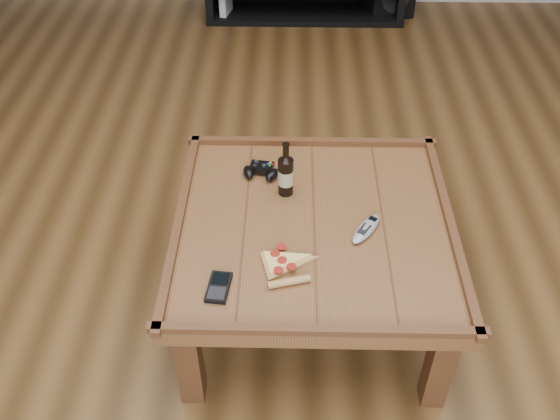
{
  "coord_description": "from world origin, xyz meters",
  "views": [
    {
      "loc": [
        -0.09,
        -1.64,
        1.98
      ],
      "look_at": [
        -0.12,
        -0.01,
        0.52
      ],
      "focal_mm": 40.0,
      "sensor_mm": 36.0,
      "label": 1
    }
  ],
  "objects_px": {
    "coffee_table": "(314,235)",
    "remote_control": "(366,229)",
    "pizza_slice": "(283,265)",
    "game_console": "(226,4)",
    "smartphone": "(219,287)",
    "beer_bottle": "(286,174)",
    "game_controller": "(261,171)"
  },
  "relations": [
    {
      "from": "pizza_slice",
      "to": "smartphone",
      "type": "distance_m",
      "value": 0.23
    },
    {
      "from": "pizza_slice",
      "to": "coffee_table",
      "type": "bearing_deg",
      "value": 48.62
    },
    {
      "from": "coffee_table",
      "to": "remote_control",
      "type": "xyz_separation_m",
      "value": [
        0.18,
        -0.04,
        0.07
      ]
    },
    {
      "from": "coffee_table",
      "to": "smartphone",
      "type": "relative_size",
      "value": 7.68
    },
    {
      "from": "remote_control",
      "to": "pizza_slice",
      "type": "bearing_deg",
      "value": -115.67
    },
    {
      "from": "coffee_table",
      "to": "beer_bottle",
      "type": "xyz_separation_m",
      "value": [
        -0.1,
        0.17,
        0.15
      ]
    },
    {
      "from": "remote_control",
      "to": "coffee_table",
      "type": "bearing_deg",
      "value": -159.13
    },
    {
      "from": "smartphone",
      "to": "game_controller",
      "type": "bearing_deg",
      "value": 85.88
    },
    {
      "from": "remote_control",
      "to": "game_console",
      "type": "relative_size",
      "value": 0.76
    },
    {
      "from": "game_controller",
      "to": "smartphone",
      "type": "relative_size",
      "value": 1.19
    },
    {
      "from": "game_controller",
      "to": "remote_control",
      "type": "height_order",
      "value": "game_controller"
    },
    {
      "from": "smartphone",
      "to": "game_console",
      "type": "xyz_separation_m",
      "value": [
        -0.25,
        2.98,
        -0.35
      ]
    },
    {
      "from": "coffee_table",
      "to": "remote_control",
      "type": "bearing_deg",
      "value": -12.08
    },
    {
      "from": "game_controller",
      "to": "pizza_slice",
      "type": "xyz_separation_m",
      "value": [
        0.09,
        -0.49,
        -0.01
      ]
    },
    {
      "from": "coffee_table",
      "to": "beer_bottle",
      "type": "relative_size",
      "value": 4.56
    },
    {
      "from": "game_controller",
      "to": "smartphone",
      "type": "distance_m",
      "value": 0.6
    },
    {
      "from": "coffee_table",
      "to": "remote_control",
      "type": "height_order",
      "value": "same"
    },
    {
      "from": "coffee_table",
      "to": "smartphone",
      "type": "distance_m",
      "value": 0.45
    },
    {
      "from": "beer_bottle",
      "to": "pizza_slice",
      "type": "relative_size",
      "value": 0.8
    },
    {
      "from": "remote_control",
      "to": "beer_bottle",
      "type": "bearing_deg",
      "value": 176.94
    },
    {
      "from": "beer_bottle",
      "to": "game_console",
      "type": "xyz_separation_m",
      "value": [
        -0.46,
        2.49,
        -0.43
      ]
    },
    {
      "from": "beer_bottle",
      "to": "remote_control",
      "type": "bearing_deg",
      "value": -36.01
    },
    {
      "from": "smartphone",
      "to": "remote_control",
      "type": "bearing_deg",
      "value": 35.82
    },
    {
      "from": "pizza_slice",
      "to": "game_console",
      "type": "bearing_deg",
      "value": 84.23
    },
    {
      "from": "game_controller",
      "to": "remote_control",
      "type": "relative_size",
      "value": 0.9
    },
    {
      "from": "remote_control",
      "to": "game_controller",
      "type": "bearing_deg",
      "value": 173.86
    },
    {
      "from": "coffee_table",
      "to": "game_controller",
      "type": "relative_size",
      "value": 6.48
    },
    {
      "from": "pizza_slice",
      "to": "game_console",
      "type": "relative_size",
      "value": 1.21
    },
    {
      "from": "pizza_slice",
      "to": "remote_control",
      "type": "distance_m",
      "value": 0.34
    },
    {
      "from": "beer_bottle",
      "to": "game_console",
      "type": "bearing_deg",
      "value": 100.46
    },
    {
      "from": "beer_bottle",
      "to": "remote_control",
      "type": "height_order",
      "value": "beer_bottle"
    },
    {
      "from": "game_controller",
      "to": "game_console",
      "type": "bearing_deg",
      "value": 107.62
    }
  ]
}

